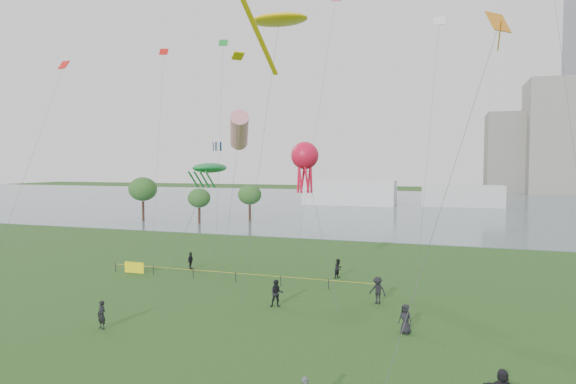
% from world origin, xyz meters
% --- Properties ---
extents(ground_plane, '(400.00, 400.00, 0.00)m').
position_xyz_m(ground_plane, '(0.00, 0.00, 0.00)').
color(ground_plane, '#193A12').
extents(lake, '(400.00, 120.00, 0.08)m').
position_xyz_m(lake, '(0.00, 100.00, 0.02)').
color(lake, slate).
rests_on(lake, ground_plane).
extents(building_mid, '(20.00, 20.00, 38.00)m').
position_xyz_m(building_mid, '(46.00, 162.00, 19.00)').
color(building_mid, gray).
rests_on(building_mid, ground_plane).
extents(building_low, '(16.00, 18.00, 28.00)m').
position_xyz_m(building_low, '(32.00, 168.00, 14.00)').
color(building_low, slate).
rests_on(building_low, ground_plane).
extents(pavilion_left, '(22.00, 8.00, 6.00)m').
position_xyz_m(pavilion_left, '(-12.00, 95.00, 3.00)').
color(pavilion_left, silver).
rests_on(pavilion_left, ground_plane).
extents(pavilion_right, '(18.00, 7.00, 5.00)m').
position_xyz_m(pavilion_right, '(14.00, 98.00, 2.50)').
color(pavilion_right, silver).
rests_on(pavilion_right, ground_plane).
extents(trees, '(22.42, 9.64, 7.62)m').
position_xyz_m(trees, '(-32.26, 52.05, 4.98)').
color(trees, '#362018').
rests_on(trees, ground_plane).
extents(fence, '(24.07, 0.07, 1.05)m').
position_xyz_m(fence, '(-12.62, 15.71, 0.55)').
color(fence, black).
rests_on(fence, ground_plane).
extents(spectator_a, '(1.13, 1.03, 1.89)m').
position_xyz_m(spectator_a, '(-0.87, 10.14, 0.95)').
color(spectator_a, black).
rests_on(spectator_a, ground_plane).
extents(spectator_b, '(1.41, 1.07, 1.93)m').
position_xyz_m(spectator_b, '(5.68, 13.03, 0.96)').
color(spectator_b, black).
rests_on(spectator_b, ground_plane).
extents(spectator_c, '(0.42, 0.96, 1.61)m').
position_xyz_m(spectator_c, '(-12.57, 18.90, 0.81)').
color(spectator_c, black).
rests_on(spectator_c, ground_plane).
extents(spectator_d, '(1.01, 0.89, 1.73)m').
position_xyz_m(spectator_d, '(8.02, 7.49, 0.87)').
color(spectator_d, black).
rests_on(spectator_d, ground_plane).
extents(spectator_f, '(0.70, 0.54, 1.70)m').
position_xyz_m(spectator_f, '(-9.38, 2.67, 0.85)').
color(spectator_f, black).
rests_on(spectator_f, ground_plane).
extents(spectator_g, '(0.93, 1.02, 1.69)m').
position_xyz_m(spectator_g, '(1.43, 19.73, 0.84)').
color(spectator_g, black).
rests_on(spectator_g, ground_plane).
extents(kite_stingray, '(4.69, 9.94, 21.67)m').
position_xyz_m(kite_stingray, '(-2.67, 15.69, 21.20)').
color(kite_stingray, '#3F3F42').
extents(kite_windsock, '(4.25, 9.65, 15.12)m').
position_xyz_m(kite_windsock, '(-9.34, 23.04, 13.21)').
color(kite_windsock, '#3F3F42').
extents(kite_creature, '(4.07, 5.14, 10.00)m').
position_xyz_m(kite_creature, '(-9.96, 17.94, 9.53)').
color(kite_creature, '#3F3F42').
extents(kite_octopus, '(4.91, 6.06, 11.62)m').
position_xyz_m(kite_octopus, '(-0.28, 15.05, 10.46)').
color(kite_octopus, '#3F3F42').
extents(kite_delta, '(6.01, 15.04, 18.68)m').
position_xyz_m(kite_delta, '(12.54, 8.90, 16.97)').
color(kite_delta, '#3F3F42').
extents(small_kites, '(37.48, 14.24, 6.79)m').
position_xyz_m(small_kites, '(-4.40, 19.03, 22.05)').
color(small_kites, '#198C2D').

